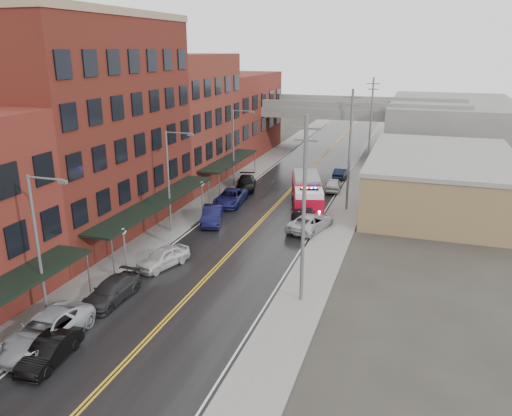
% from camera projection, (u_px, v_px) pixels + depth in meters
% --- Properties ---
extents(road, '(11.00, 160.00, 0.02)m').
position_uv_depth(road, '(264.00, 218.00, 48.01)').
color(road, black).
rests_on(road, ground).
extents(sidewalk_left, '(3.00, 160.00, 0.15)m').
position_uv_depth(sidewalk_left, '(194.00, 210.00, 50.15)').
color(sidewalk_left, slate).
rests_on(sidewalk_left, ground).
extents(sidewalk_right, '(3.00, 160.00, 0.15)m').
position_uv_depth(sidewalk_right, '(339.00, 226.00, 45.83)').
color(sidewalk_right, slate).
rests_on(sidewalk_right, ground).
extents(curb_left, '(0.30, 160.00, 0.15)m').
position_uv_depth(curb_left, '(210.00, 212.00, 49.66)').
color(curb_left, gray).
rests_on(curb_left, ground).
extents(curb_right, '(0.30, 160.00, 0.15)m').
position_uv_depth(curb_right, '(322.00, 224.00, 46.32)').
color(curb_right, gray).
rests_on(curb_right, ground).
extents(brick_building_b, '(9.00, 20.00, 18.00)m').
position_uv_depth(brick_building_b, '(92.00, 129.00, 42.85)').
color(brick_building_b, '#531716').
rests_on(brick_building_b, ground).
extents(brick_building_c, '(9.00, 15.00, 15.00)m').
position_uv_depth(brick_building_c, '(183.00, 120.00, 59.15)').
color(brick_building_c, maroon).
rests_on(brick_building_c, ground).
extents(brick_building_far, '(9.00, 20.00, 12.00)m').
position_uv_depth(brick_building_far, '(235.00, 115.00, 75.44)').
color(brick_building_far, maroon).
rests_on(brick_building_far, ground).
extents(tan_building, '(14.00, 22.00, 5.00)m').
position_uv_depth(tan_building, '(440.00, 181.00, 51.56)').
color(tan_building, '#92764E').
rests_on(tan_building, ground).
extents(right_far_block, '(18.00, 30.00, 8.00)m').
position_uv_depth(right_far_block, '(450.00, 126.00, 77.65)').
color(right_far_block, slate).
rests_on(right_far_block, ground).
extents(awning_1, '(2.60, 18.00, 3.09)m').
position_uv_depth(awning_1, '(157.00, 202.00, 42.98)').
color(awning_1, black).
rests_on(awning_1, ground).
extents(awning_2, '(2.60, 13.00, 3.09)m').
position_uv_depth(awning_2, '(230.00, 161.00, 58.81)').
color(awning_2, black).
rests_on(awning_2, ground).
extents(globe_lamp_1, '(0.44, 0.44, 3.12)m').
position_uv_depth(globe_lamp_1, '(124.00, 239.00, 36.53)').
color(globe_lamp_1, '#59595B').
rests_on(globe_lamp_1, ground).
extents(globe_lamp_2, '(0.44, 0.44, 3.12)m').
position_uv_depth(globe_lamp_2, '(202.00, 190.00, 49.20)').
color(globe_lamp_2, '#59595B').
rests_on(globe_lamp_2, ground).
extents(street_lamp_0, '(2.64, 0.22, 9.00)m').
position_uv_depth(street_lamp_0, '(40.00, 240.00, 28.45)').
color(street_lamp_0, '#59595B').
rests_on(street_lamp_0, ground).
extents(street_lamp_1, '(2.64, 0.22, 9.00)m').
position_uv_depth(street_lamp_1, '(171.00, 175.00, 42.93)').
color(street_lamp_1, '#59595B').
rests_on(street_lamp_1, ground).
extents(street_lamp_2, '(2.64, 0.22, 9.00)m').
position_uv_depth(street_lamp_2, '(235.00, 143.00, 57.41)').
color(street_lamp_2, '#59595B').
rests_on(street_lamp_2, ground).
extents(utility_pole_0, '(1.80, 0.24, 12.00)m').
position_uv_depth(utility_pole_0, '(304.00, 209.00, 30.38)').
color(utility_pole_0, '#59595B').
rests_on(utility_pole_0, ground).
extents(utility_pole_1, '(1.80, 0.24, 12.00)m').
position_uv_depth(utility_pole_1, '(350.00, 149.00, 48.47)').
color(utility_pole_1, '#59595B').
rests_on(utility_pole_1, ground).
extents(utility_pole_2, '(1.80, 0.24, 12.00)m').
position_uv_depth(utility_pole_2, '(371.00, 121.00, 66.57)').
color(utility_pole_2, '#59595B').
rests_on(utility_pole_2, ground).
extents(overpass, '(40.00, 10.00, 7.50)m').
position_uv_depth(overpass, '(327.00, 115.00, 75.13)').
color(overpass, slate).
rests_on(overpass, ground).
extents(fire_truck, '(5.32, 9.22, 3.21)m').
position_uv_depth(fire_truck, '(307.00, 192.00, 50.51)').
color(fire_truck, '#A7071F').
rests_on(fire_truck, ground).
extents(parked_car_left_1, '(1.79, 4.26, 1.37)m').
position_uv_depth(parked_car_left_1, '(50.00, 351.00, 25.85)').
color(parked_car_left_1, black).
rests_on(parked_car_left_1, ground).
extents(parked_car_left_2, '(3.03, 6.14, 1.68)m').
position_uv_depth(parked_car_left_2, '(46.00, 331.00, 27.34)').
color(parked_car_left_2, '#A9ACB1').
rests_on(parked_car_left_2, ground).
extents(parked_car_left_3, '(2.10, 4.89, 1.40)m').
position_uv_depth(parked_car_left_3, '(112.00, 291.00, 32.20)').
color(parked_car_left_3, '#242426').
rests_on(parked_car_left_3, ground).
extents(parked_car_left_4, '(3.12, 4.75, 1.50)m').
position_uv_depth(parked_car_left_4, '(163.00, 257.00, 37.21)').
color(parked_car_left_4, silver).
rests_on(parked_car_left_4, ground).
extents(parked_car_left_5, '(3.02, 5.18, 1.61)m').
position_uv_depth(parked_car_left_5, '(212.00, 215.00, 46.46)').
color(parked_car_left_5, black).
rests_on(parked_car_left_5, ground).
extents(parked_car_left_6, '(2.99, 5.79, 1.56)m').
position_uv_depth(parked_car_left_6, '(231.00, 197.00, 52.03)').
color(parked_car_left_6, '#14184D').
rests_on(parked_car_left_6, ground).
extents(parked_car_left_7, '(3.43, 5.61, 1.52)m').
position_uv_depth(parked_car_left_7, '(246.00, 183.00, 57.58)').
color(parked_car_left_7, black).
rests_on(parked_car_left_7, ground).
extents(parked_car_right_0, '(3.96, 6.03, 1.54)m').
position_uv_depth(parked_car_right_0, '(311.00, 222.00, 44.67)').
color(parked_car_right_0, '#ADB0B6').
rests_on(parked_car_right_0, ground).
extents(parked_car_right_1, '(2.32, 5.61, 1.62)m').
position_uv_depth(parked_car_right_1, '(307.00, 209.00, 48.16)').
color(parked_car_right_1, black).
rests_on(parked_car_right_1, ground).
extents(parked_car_right_2, '(2.09, 4.41, 1.46)m').
position_uv_depth(parked_car_right_2, '(333.00, 185.00, 57.07)').
color(parked_car_right_2, silver).
rests_on(parked_car_right_2, ground).
extents(parked_car_right_3, '(1.50, 4.06, 1.33)m').
position_uv_depth(parked_car_right_3, '(341.00, 173.00, 62.55)').
color(parked_car_right_3, black).
rests_on(parked_car_right_3, ground).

